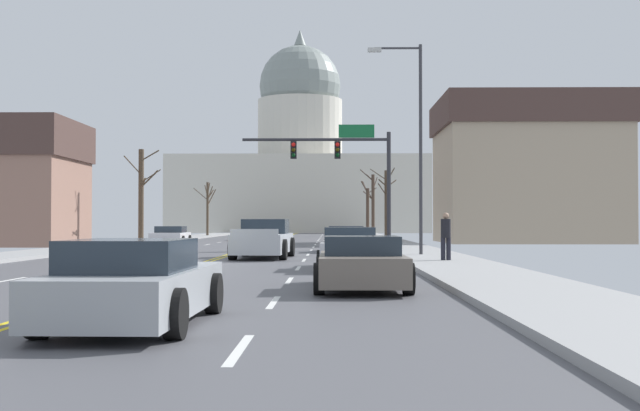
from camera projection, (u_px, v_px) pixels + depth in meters
name	position (u px, v px, depth m)	size (l,w,h in m)	color
ground	(204.00, 262.00, 27.80)	(20.00, 180.00, 0.20)	#505055
signal_gantry	(347.00, 160.00, 41.42)	(7.91, 0.41, 6.51)	#28282D
street_lamp_right	(414.00, 131.00, 31.86)	(2.23, 0.24, 8.60)	#333338
capitol_building	(300.00, 169.00, 112.51)	(35.75, 18.36, 29.42)	beige
sedan_near_00	(346.00, 240.00, 38.03)	(2.12, 4.39, 1.26)	navy
pickup_truck_near_01	(264.00, 240.00, 31.53)	(2.37, 5.55, 1.57)	#ADB2B7
sedan_near_02	(350.00, 250.00, 24.02)	(2.00, 4.66, 1.29)	silver
sedan_near_03	(361.00, 264.00, 16.79)	(2.00, 4.32, 1.15)	#6B6056
sedan_near_04	(135.00, 285.00, 10.92)	(1.99, 4.49, 1.21)	#9EA3A8
sedan_oncoming_00	(171.00, 236.00, 48.02)	(2.22, 4.53, 1.20)	silver
sedan_oncoming_01	(254.00, 233.00, 61.86)	(2.13, 4.41, 1.29)	#B71414
flank_building_01	(526.00, 170.00, 55.91)	(12.57, 10.35, 10.27)	tan
bare_tree_00	(386.00, 203.00, 59.09)	(2.08, 2.20, 5.48)	#4C3D2D
bare_tree_01	(141.00, 194.00, 50.97)	(2.27, 1.39, 6.09)	#4C3D2D
bare_tree_02	(367.00, 210.00, 73.46)	(1.50, 1.38, 5.20)	#423328
bare_tree_03	(208.00, 205.00, 78.00)	(2.16, 2.39, 5.32)	#4C3D2D
bare_tree_04	(373.00, 203.00, 80.89)	(1.94, 2.54, 6.79)	#423328
pedestrian_00	(446.00, 234.00, 26.88)	(0.35, 0.34, 1.64)	black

